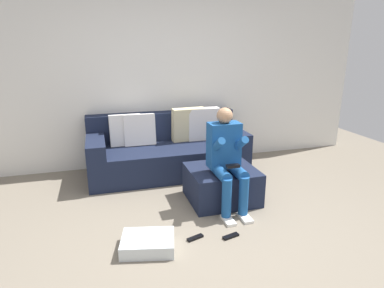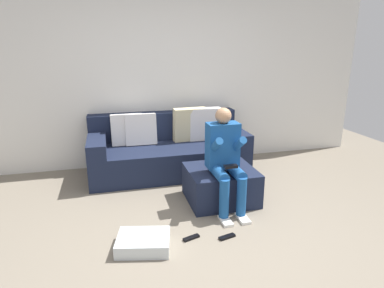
{
  "view_description": "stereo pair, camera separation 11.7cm",
  "coord_description": "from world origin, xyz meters",
  "px_view_note": "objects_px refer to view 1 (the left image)",
  "views": [
    {
      "loc": [
        -0.94,
        -2.44,
        1.74
      ],
      "look_at": [
        0.15,
        1.36,
        0.55
      ],
      "focal_mm": 30.87,
      "sensor_mm": 36.0,
      "label": 1
    },
    {
      "loc": [
        -0.83,
        -2.47,
        1.74
      ],
      "look_at": [
        0.15,
        1.36,
        0.55
      ],
      "focal_mm": 30.87,
      "sensor_mm": 36.0,
      "label": 2
    }
  ],
  "objects_px": {
    "couch_sectional": "(167,149)",
    "ottoman": "(222,184)",
    "storage_bin": "(148,243)",
    "remote_by_storage_bin": "(195,238)",
    "remote_near_ottoman": "(231,236)",
    "person_seated": "(227,155)"
  },
  "relations": [
    {
      "from": "couch_sectional",
      "to": "remote_by_storage_bin",
      "type": "xyz_separation_m",
      "value": [
        -0.11,
        -1.79,
        -0.31
      ]
    },
    {
      "from": "ottoman",
      "to": "person_seated",
      "type": "distance_m",
      "value": 0.45
    },
    {
      "from": "ottoman",
      "to": "storage_bin",
      "type": "xyz_separation_m",
      "value": [
        -0.98,
        -0.74,
        -0.13
      ]
    },
    {
      "from": "ottoman",
      "to": "person_seated",
      "type": "height_order",
      "value": "person_seated"
    },
    {
      "from": "remote_near_ottoman",
      "to": "storage_bin",
      "type": "bearing_deg",
      "value": 163.21
    },
    {
      "from": "ottoman",
      "to": "remote_near_ottoman",
      "type": "xyz_separation_m",
      "value": [
        -0.2,
        -0.78,
        -0.18
      ]
    },
    {
      "from": "couch_sectional",
      "to": "person_seated",
      "type": "bearing_deg",
      "value": -72.51
    },
    {
      "from": "remote_near_ottoman",
      "to": "ottoman",
      "type": "bearing_deg",
      "value": 61.1
    },
    {
      "from": "couch_sectional",
      "to": "ottoman",
      "type": "bearing_deg",
      "value": -68.91
    },
    {
      "from": "couch_sectional",
      "to": "ottoman",
      "type": "height_order",
      "value": "couch_sectional"
    },
    {
      "from": "couch_sectional",
      "to": "remote_near_ottoman",
      "type": "bearing_deg",
      "value": -83.35
    },
    {
      "from": "storage_bin",
      "to": "remote_by_storage_bin",
      "type": "height_order",
      "value": "storage_bin"
    },
    {
      "from": "ottoman",
      "to": "storage_bin",
      "type": "distance_m",
      "value": 1.24
    },
    {
      "from": "ottoman",
      "to": "remote_near_ottoman",
      "type": "height_order",
      "value": "ottoman"
    },
    {
      "from": "ottoman",
      "to": "remote_near_ottoman",
      "type": "distance_m",
      "value": 0.82
    },
    {
      "from": "couch_sectional",
      "to": "remote_by_storage_bin",
      "type": "relative_size",
      "value": 13.03
    },
    {
      "from": "remote_by_storage_bin",
      "to": "remote_near_ottoman",
      "type": "bearing_deg",
      "value": -30.06
    },
    {
      "from": "couch_sectional",
      "to": "storage_bin",
      "type": "relative_size",
      "value": 4.63
    },
    {
      "from": "storage_bin",
      "to": "remote_near_ottoman",
      "type": "relative_size",
      "value": 2.8
    },
    {
      "from": "couch_sectional",
      "to": "ottoman",
      "type": "relative_size",
      "value": 2.81
    },
    {
      "from": "ottoman",
      "to": "remote_by_storage_bin",
      "type": "bearing_deg",
      "value": -126.79
    },
    {
      "from": "remote_by_storage_bin",
      "to": "couch_sectional",
      "type": "bearing_deg",
      "value": 67.94
    }
  ]
}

